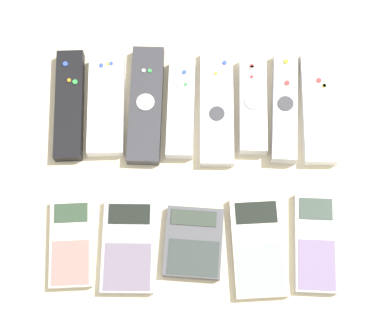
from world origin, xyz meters
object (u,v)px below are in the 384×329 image
(remote_0, at_px, (67,105))
(remote_3, at_px, (179,108))
(remote_1, at_px, (104,105))
(remote_6, at_px, (282,107))
(remote_2, at_px, (144,105))
(remote_4, at_px, (214,107))
(calculator_3, at_px, (256,247))
(remote_7, at_px, (316,107))
(calculator_1, at_px, (126,246))
(remote_5, at_px, (251,105))
(calculator_2, at_px, (191,243))
(calculator_4, at_px, (313,243))
(calculator_0, at_px, (69,243))

(remote_0, bearing_deg, remote_3, -3.76)
(remote_1, distance_m, remote_6, 0.30)
(remote_2, relative_size, remote_4, 1.02)
(remote_0, relative_size, calculator_3, 1.20)
(remote_0, relative_size, remote_6, 1.00)
(remote_3, relative_size, remote_7, 0.88)
(remote_1, xyz_separation_m, calculator_1, (0.05, -0.24, -0.00))
(calculator_1, bearing_deg, remote_0, 114.49)
(remote_3, bearing_deg, remote_5, 4.14)
(remote_4, bearing_deg, remote_2, 178.00)
(remote_0, xyz_separation_m, remote_4, (0.25, -0.00, -0.00))
(calculator_3, bearing_deg, remote_6, 74.86)
(remote_3, xyz_separation_m, calculator_3, (0.13, -0.23, -0.00))
(remote_3, distance_m, remote_7, 0.23)
(remote_2, relative_size, remote_6, 1.06)
(remote_5, xyz_separation_m, remote_6, (0.05, -0.00, 0.00))
(calculator_2, relative_size, calculator_4, 0.73)
(remote_0, bearing_deg, remote_5, -2.01)
(calculator_1, bearing_deg, calculator_4, 1.51)
(remote_5, bearing_deg, remote_3, -176.36)
(remote_7, bearing_deg, remote_2, 179.34)
(remote_1, xyz_separation_m, calculator_3, (0.25, -0.24, -0.00))
(remote_3, distance_m, calculator_0, 0.28)
(calculator_2, distance_m, calculator_4, 0.19)
(remote_1, distance_m, remote_5, 0.25)
(remote_4, xyz_separation_m, calculator_1, (-0.14, -0.24, -0.00))
(calculator_2, bearing_deg, remote_4, 84.50)
(remote_3, distance_m, remote_5, 0.12)
(remote_7, height_order, calculator_3, remote_7)
(calculator_2, bearing_deg, calculator_3, 0.24)
(remote_2, relative_size, calculator_0, 1.46)
(remote_1, bearing_deg, calculator_3, -45.20)
(remote_2, xyz_separation_m, remote_3, (0.06, -0.01, 0.00))
(remote_7, distance_m, calculator_0, 0.46)
(calculator_3, distance_m, calculator_4, 0.09)
(remote_2, distance_m, remote_6, 0.23)
(remote_3, distance_m, calculator_4, 0.31)
(calculator_4, bearing_deg, remote_6, 102.20)
(remote_2, relative_size, calculator_1, 1.42)
(remote_0, distance_m, calculator_3, 0.39)
(remote_3, distance_m, remote_4, 0.06)
(calculator_3, bearing_deg, remote_2, 123.94)
(remote_6, distance_m, calculator_4, 0.23)
(remote_0, xyz_separation_m, remote_6, (0.36, -0.00, 0.00))
(calculator_0, xyz_separation_m, calculator_3, (0.29, -0.00, -0.00))
(remote_4, height_order, remote_5, remote_5)
(remote_6, relative_size, calculator_4, 1.24)
(remote_3, height_order, calculator_1, remote_3)
(calculator_0, distance_m, calculator_2, 0.19)
(remote_4, height_order, calculator_2, remote_4)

